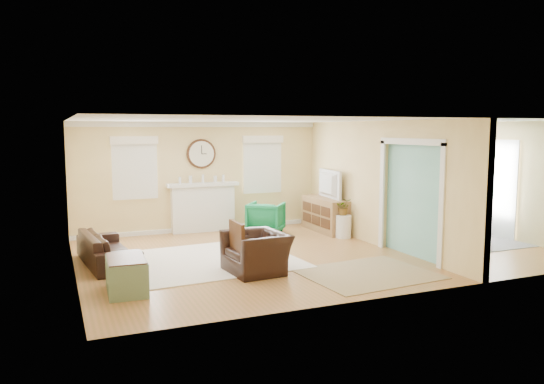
# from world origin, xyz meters

# --- Properties ---
(floor) EXTENTS (9.00, 9.00, 0.00)m
(floor) POSITION_xyz_m (0.00, 0.00, 0.00)
(floor) COLOR olive
(floor) RESTS_ON ground
(wall_back) EXTENTS (9.00, 0.02, 2.60)m
(wall_back) POSITION_xyz_m (0.00, 3.00, 1.30)
(wall_back) COLOR #D5B674
(wall_back) RESTS_ON ground
(wall_front) EXTENTS (9.00, 0.02, 2.60)m
(wall_front) POSITION_xyz_m (0.00, -3.00, 1.30)
(wall_front) COLOR #D5B674
(wall_front) RESTS_ON ground
(wall_left) EXTENTS (0.02, 6.00, 2.60)m
(wall_left) POSITION_xyz_m (-4.50, 0.00, 1.30)
(wall_left) COLOR #D5B674
(wall_left) RESTS_ON ground
(wall_right) EXTENTS (0.02, 6.00, 2.60)m
(wall_right) POSITION_xyz_m (4.50, 0.00, 1.30)
(wall_right) COLOR #D5B674
(wall_right) RESTS_ON ground
(ceiling) EXTENTS (9.00, 6.00, 0.02)m
(ceiling) POSITION_xyz_m (0.00, 0.00, 2.60)
(ceiling) COLOR white
(ceiling) RESTS_ON wall_back
(partition) EXTENTS (0.17, 6.00, 2.60)m
(partition) POSITION_xyz_m (1.51, 0.28, 1.36)
(partition) COLOR #D5B674
(partition) RESTS_ON ground
(fireplace) EXTENTS (1.70, 0.30, 1.17)m
(fireplace) POSITION_xyz_m (-1.50, 2.88, 0.60)
(fireplace) COLOR white
(fireplace) RESTS_ON ground
(wall_clock) EXTENTS (0.70, 0.07, 0.70)m
(wall_clock) POSITION_xyz_m (-1.50, 2.97, 1.85)
(wall_clock) COLOR #4E2915
(wall_clock) RESTS_ON wall_back
(window_left) EXTENTS (1.05, 0.13, 1.42)m
(window_left) POSITION_xyz_m (-3.05, 2.95, 1.66)
(window_left) COLOR white
(window_left) RESTS_ON wall_back
(window_right) EXTENTS (1.05, 0.13, 1.42)m
(window_right) POSITION_xyz_m (0.05, 2.95, 1.66)
(window_right) COLOR white
(window_right) RESTS_ON wall_back
(french_doors) EXTENTS (0.06, 1.70, 2.20)m
(french_doors) POSITION_xyz_m (4.45, 0.00, 1.10)
(french_doors) COLOR white
(french_doors) RESTS_ON ground
(pendant) EXTENTS (0.30, 0.30, 0.55)m
(pendant) POSITION_xyz_m (3.00, 0.00, 2.20)
(pendant) COLOR gold
(pendant) RESTS_ON ceiling
(rug_cream) EXTENTS (3.32, 2.93, 0.02)m
(rug_cream) POSITION_xyz_m (-2.18, 0.10, 0.01)
(rug_cream) COLOR white
(rug_cream) RESTS_ON floor
(rug_jute) EXTENTS (2.25, 1.89, 0.01)m
(rug_jute) POSITION_xyz_m (0.06, -1.83, 0.01)
(rug_jute) COLOR tan
(rug_jute) RESTS_ON floor
(rug_grey) EXTENTS (2.58, 3.22, 0.01)m
(rug_grey) POSITION_xyz_m (3.28, 0.17, 0.01)
(rug_grey) COLOR slate
(rug_grey) RESTS_ON floor
(sofa) EXTENTS (0.99, 2.05, 0.58)m
(sofa) POSITION_xyz_m (-3.92, 0.53, 0.29)
(sofa) COLOR black
(sofa) RESTS_ON floor
(eames_chair) EXTENTS (1.02, 1.14, 0.69)m
(eames_chair) POSITION_xyz_m (-1.63, -0.99, 0.34)
(eames_chair) COLOR black
(eames_chair) RESTS_ON floor
(green_chair) EXTENTS (1.10, 1.11, 0.73)m
(green_chair) POSITION_xyz_m (-0.19, 2.14, 0.36)
(green_chair) COLOR #1D6F45
(green_chair) RESTS_ON floor
(trunk) EXTENTS (0.60, 0.94, 0.53)m
(trunk) POSITION_xyz_m (-3.83, -1.29, 0.26)
(trunk) COLOR slate
(trunk) RESTS_ON floor
(credenza) EXTENTS (0.54, 1.58, 0.80)m
(credenza) POSITION_xyz_m (1.22, 1.80, 0.40)
(credenza) COLOR olive
(credenza) RESTS_ON floor
(tv) EXTENTS (0.24, 1.17, 0.67)m
(tv) POSITION_xyz_m (1.20, 1.80, 1.13)
(tv) COLOR black
(tv) RESTS_ON credenza
(garden_stool) EXTENTS (0.35, 0.35, 0.51)m
(garden_stool) POSITION_xyz_m (1.21, 0.95, 0.26)
(garden_stool) COLOR white
(garden_stool) RESTS_ON floor
(potted_plant) EXTENTS (0.43, 0.40, 0.38)m
(potted_plant) POSITION_xyz_m (1.21, 0.95, 0.70)
(potted_plant) COLOR #337F33
(potted_plant) RESTS_ON garden_stool
(dining_table) EXTENTS (1.40, 1.96, 0.62)m
(dining_table) POSITION_xyz_m (3.28, 0.17, 0.31)
(dining_table) COLOR #4E2915
(dining_table) RESTS_ON floor
(dining_chair_n) EXTENTS (0.45, 0.45, 1.01)m
(dining_chair_n) POSITION_xyz_m (3.26, 1.23, 0.60)
(dining_chair_n) COLOR slate
(dining_chair_n) RESTS_ON floor
(dining_chair_s) EXTENTS (0.49, 0.49, 0.93)m
(dining_chair_s) POSITION_xyz_m (3.26, -0.88, 0.55)
(dining_chair_s) COLOR slate
(dining_chair_s) RESTS_ON floor
(dining_chair_w) EXTENTS (0.53, 0.53, 1.03)m
(dining_chair_w) POSITION_xyz_m (2.55, 0.08, 0.61)
(dining_chair_w) COLOR white
(dining_chair_w) RESTS_ON floor
(dining_chair_e) EXTENTS (0.43, 0.43, 0.87)m
(dining_chair_e) POSITION_xyz_m (4.01, 0.12, 0.51)
(dining_chair_e) COLOR slate
(dining_chair_e) RESTS_ON floor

